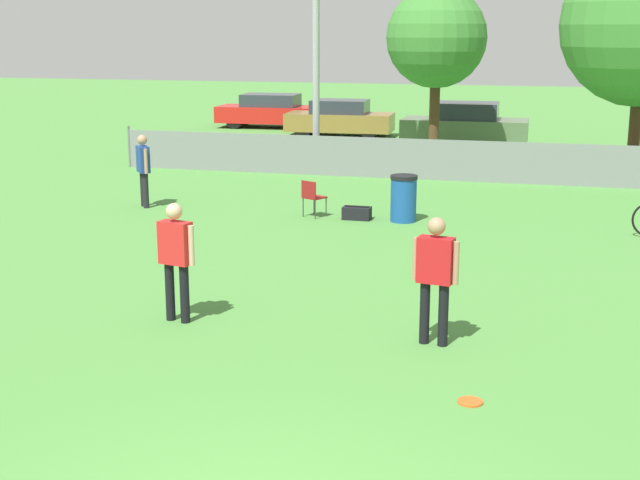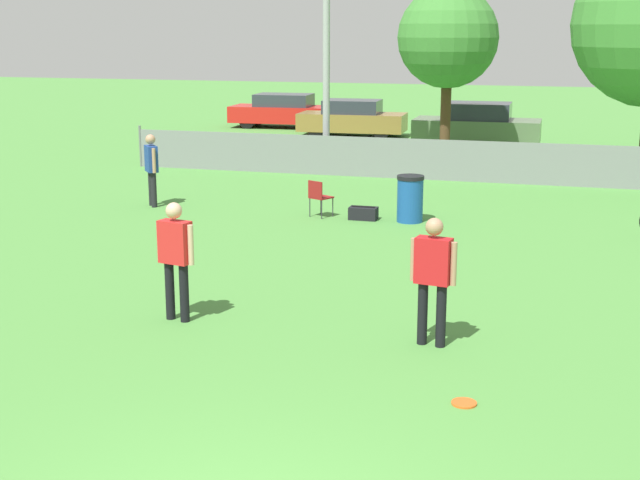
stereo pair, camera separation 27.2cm
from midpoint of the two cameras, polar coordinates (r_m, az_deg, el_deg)
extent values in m
cube|color=gray|center=(24.09, 10.62, 4.94)|extent=(20.01, 0.03, 1.10)
cylinder|color=slate|center=(26.96, -11.14, 5.92)|extent=(0.07, 0.07, 1.21)
cylinder|color=#4C331E|center=(28.11, 8.31, 7.73)|extent=(0.32, 0.32, 2.58)
sphere|color=#3D7F33|center=(27.98, 8.48, 12.71)|extent=(3.07, 3.07, 3.07)
cylinder|color=black|center=(11.61, 7.25, -4.67)|extent=(0.13, 0.13, 0.83)
cylinder|color=black|center=(11.54, 8.43, -4.82)|extent=(0.13, 0.13, 0.83)
cube|color=red|center=(11.38, 7.95, -1.33)|extent=(0.48, 0.29, 0.59)
sphere|color=tan|center=(11.27, 8.02, 0.84)|extent=(0.23, 0.23, 0.23)
cylinder|color=tan|center=(11.46, 6.68, -1.24)|extent=(0.08, 0.08, 0.56)
cylinder|color=tan|center=(11.31, 9.23, -1.53)|extent=(0.08, 0.08, 0.56)
cylinder|color=black|center=(12.65, -8.98, -3.21)|extent=(0.13, 0.13, 0.83)
cylinder|color=black|center=(12.51, -8.07, -3.37)|extent=(0.13, 0.13, 0.83)
cube|color=red|center=(12.39, -8.64, -0.13)|extent=(0.49, 0.31, 0.59)
sphere|color=#D8AD8C|center=(12.30, -8.71, 1.87)|extent=(0.23, 0.23, 0.23)
cylinder|color=#D8AD8C|center=(12.56, -9.61, -0.04)|extent=(0.08, 0.08, 0.56)
cylinder|color=#D8AD8C|center=(12.24, -7.64, -0.32)|extent=(0.08, 0.08, 0.56)
cylinder|color=black|center=(20.68, -10.22, 3.18)|extent=(0.13, 0.13, 0.81)
cylinder|color=black|center=(20.91, -10.38, 3.28)|extent=(0.13, 0.13, 0.81)
cube|color=navy|center=(20.69, -10.38, 5.14)|extent=(0.45, 0.47, 0.59)
sphere|color=tan|center=(20.63, -10.43, 6.35)|extent=(0.23, 0.23, 0.23)
cylinder|color=tan|center=(20.44, -10.21, 5.02)|extent=(0.08, 0.08, 0.56)
cylinder|color=tan|center=(20.93, -10.54, 5.20)|extent=(0.08, 0.08, 0.56)
cylinder|color=#E5591E|center=(10.02, 9.99, -10.25)|extent=(0.28, 0.28, 0.03)
torus|color=#E5591E|center=(10.02, 9.99, -10.23)|extent=(0.28, 0.28, 0.03)
cylinder|color=#333338|center=(19.37, 1.22, 2.11)|extent=(0.02, 0.02, 0.41)
cylinder|color=#333338|center=(19.60, 0.45, 2.25)|extent=(0.02, 0.02, 0.41)
cylinder|color=#333338|center=(19.11, 0.52, 1.96)|extent=(0.02, 0.02, 0.41)
cylinder|color=#333338|center=(19.35, -0.25, 2.10)|extent=(0.02, 0.02, 0.41)
cube|color=maroon|center=(19.32, 0.49, 2.75)|extent=(0.54, 0.54, 0.03)
cube|color=maroon|center=(19.14, 0.10, 3.25)|extent=(0.37, 0.20, 0.36)
cylinder|color=#194C99|center=(18.90, 6.19, 2.52)|extent=(0.54, 0.54, 0.91)
cylinder|color=black|center=(18.82, 6.23, 4.00)|extent=(0.57, 0.57, 0.08)
cube|color=black|center=(19.11, 3.20, 1.71)|extent=(0.60, 0.33, 0.27)
cube|color=black|center=(19.08, 3.20, 2.15)|extent=(0.51, 0.04, 0.02)
cylinder|color=black|center=(37.52, 0.20, 7.80)|extent=(0.68, 0.21, 0.67)
cylinder|color=black|center=(36.05, -0.36, 7.57)|extent=(0.68, 0.21, 0.67)
cylinder|color=black|center=(38.23, -3.76, 7.87)|extent=(0.68, 0.21, 0.67)
cylinder|color=black|center=(36.79, -4.47, 7.64)|extent=(0.68, 0.21, 0.67)
cube|color=red|center=(37.10, -2.11, 8.06)|extent=(4.42, 1.94, 0.66)
cube|color=#2D333D|center=(37.05, -2.12, 8.94)|extent=(2.33, 1.63, 0.49)
cylinder|color=black|center=(34.61, 4.57, 7.25)|extent=(0.64, 0.21, 0.63)
cylinder|color=black|center=(33.19, 4.17, 6.99)|extent=(0.64, 0.21, 0.63)
cylinder|color=black|center=(35.09, 0.53, 7.37)|extent=(0.64, 0.21, 0.63)
cylinder|color=black|center=(33.69, -0.04, 7.12)|extent=(0.64, 0.21, 0.63)
cube|color=olive|center=(34.10, 2.30, 7.55)|extent=(4.09, 1.85, 0.67)
cube|color=#2D333D|center=(34.04, 2.31, 8.53)|extent=(2.15, 1.56, 0.50)
cylinder|color=black|center=(32.17, 12.74, 6.51)|extent=(0.65, 0.19, 0.65)
cylinder|color=black|center=(30.58, 12.58, 6.18)|extent=(0.65, 0.19, 0.65)
cylinder|color=black|center=(32.40, 8.01, 6.76)|extent=(0.65, 0.19, 0.65)
cylinder|color=black|center=(30.82, 7.62, 6.44)|extent=(0.65, 0.19, 0.65)
cube|color=#59724C|center=(31.44, 10.25, 6.93)|extent=(4.32, 1.89, 0.76)
cube|color=#2D333D|center=(31.37, 10.30, 8.13)|extent=(2.25, 1.63, 0.57)
camera|label=1|loc=(0.14, -89.39, 0.15)|focal=50.00mm
camera|label=2|loc=(0.14, 90.61, -0.15)|focal=50.00mm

